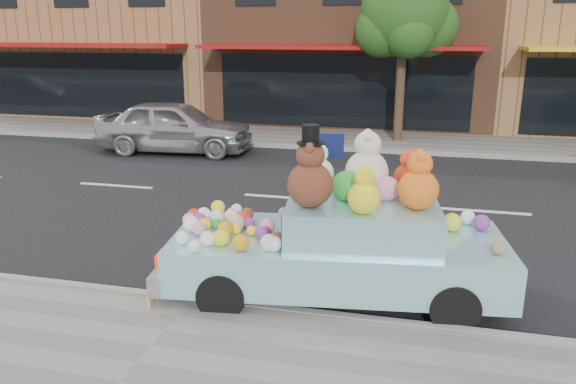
# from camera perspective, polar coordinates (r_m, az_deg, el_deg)

# --- Properties ---
(ground) EXTENTS (120.00, 120.00, 0.00)m
(ground) POSITION_cam_1_polar(r_m,az_deg,el_deg) (11.93, -0.26, -0.58)
(ground) COLOR black
(ground) RESTS_ON ground
(near_sidewalk) EXTENTS (60.00, 3.00, 0.12)m
(near_sidewalk) POSITION_cam_1_polar(r_m,az_deg,el_deg) (6.33, -15.11, -16.81)
(near_sidewalk) COLOR gray
(near_sidewalk) RESTS_ON ground
(far_sidewalk) EXTENTS (60.00, 3.00, 0.12)m
(far_sidewalk) POSITION_cam_1_polar(r_m,az_deg,el_deg) (18.12, 4.67, 5.40)
(far_sidewalk) COLOR gray
(far_sidewalk) RESTS_ON ground
(near_kerb) EXTENTS (60.00, 0.12, 0.13)m
(near_kerb) POSITION_cam_1_polar(r_m,az_deg,el_deg) (7.49, -9.61, -10.92)
(near_kerb) COLOR gray
(near_kerb) RESTS_ON ground
(far_kerb) EXTENTS (60.00, 0.12, 0.13)m
(far_kerb) POSITION_cam_1_polar(r_m,az_deg,el_deg) (16.67, 3.86, 4.48)
(far_kerb) COLOR gray
(far_kerb) RESTS_ON ground
(storefront_left) EXTENTS (10.00, 9.80, 7.30)m
(storefront_left) POSITION_cam_1_polar(r_m,az_deg,el_deg) (26.34, -15.98, 16.07)
(storefront_left) COLOR olive
(storefront_left) RESTS_ON ground
(storefront_mid) EXTENTS (10.00, 9.80, 7.30)m
(storefront_mid) POSITION_cam_1_polar(r_m,az_deg,el_deg) (23.23, 7.11, 16.60)
(storefront_mid) COLOR brown
(storefront_mid) RESTS_ON ground
(street_tree) EXTENTS (3.00, 2.70, 5.22)m
(street_tree) POSITION_cam_1_polar(r_m,az_deg,el_deg) (17.66, 11.78, 16.70)
(street_tree) COLOR #38281C
(street_tree) RESTS_ON ground
(car_silver) EXTENTS (4.55, 2.08, 1.51)m
(car_silver) POSITION_cam_1_polar(r_m,az_deg,el_deg) (16.55, -11.42, 6.55)
(car_silver) COLOR #A7A7AC
(car_silver) RESTS_ON ground
(art_car) EXTENTS (4.66, 2.29, 2.37)m
(art_car) POSITION_cam_1_polar(r_m,az_deg,el_deg) (7.40, 5.22, -4.78)
(art_car) COLOR black
(art_car) RESTS_ON ground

